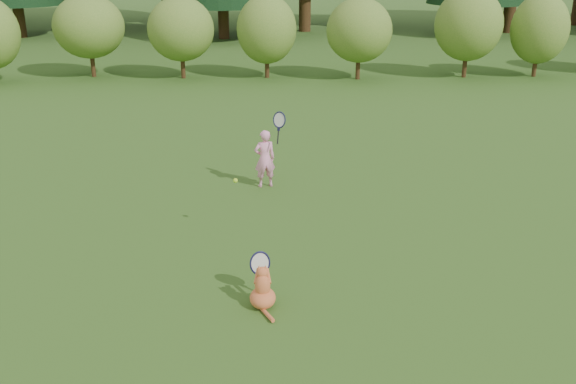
{
  "coord_description": "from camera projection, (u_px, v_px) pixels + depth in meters",
  "views": [
    {
      "loc": [
        -0.04,
        -7.7,
        3.93
      ],
      "look_at": [
        0.2,
        0.8,
        0.7
      ],
      "focal_mm": 40.0,
      "sensor_mm": 36.0,
      "label": 1
    }
  ],
  "objects": [
    {
      "name": "shrub_row",
      "position": [
        271.0,
        35.0,
        20.24
      ],
      "size": [
        28.0,
        3.0,
        2.8
      ],
      "primitive_type": null,
      "color": "#4A7725",
      "rests_on": "ground"
    },
    {
      "name": "child",
      "position": [
        265.0,
        157.0,
        11.14
      ],
      "size": [
        0.6,
        0.41,
        1.53
      ],
      "rotation": [
        0.0,
        0.0,
        3.41
      ],
      "color": "#FF98C3",
      "rests_on": "ground"
    },
    {
      "name": "tennis_ball",
      "position": [
        235.0,
        181.0,
        9.14
      ],
      "size": [
        0.07,
        0.07,
        0.07
      ],
      "color": "#99CD18",
      "rests_on": "ground"
    },
    {
      "name": "cat",
      "position": [
        262.0,
        285.0,
        7.45
      ],
      "size": [
        0.35,
        0.67,
        0.71
      ],
      "rotation": [
        0.0,
        0.0,
        -0.01
      ],
      "color": "#C05425",
      "rests_on": "ground"
    },
    {
      "name": "ground",
      "position": [
        275.0,
        262.0,
        8.59
      ],
      "size": [
        100.0,
        100.0,
        0.0
      ],
      "primitive_type": "plane",
      "color": "#234C15",
      "rests_on": "ground"
    }
  ]
}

